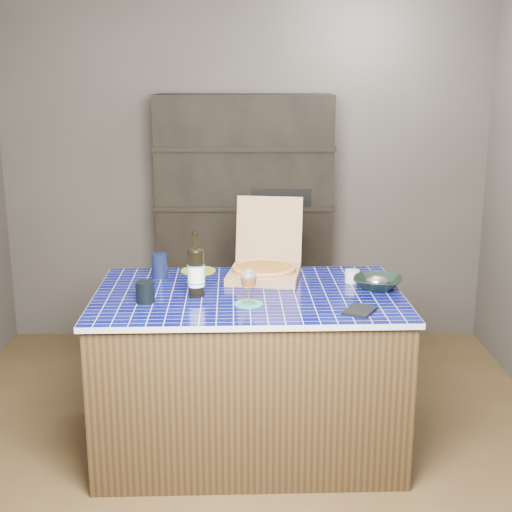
{
  "coord_description": "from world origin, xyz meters",
  "views": [
    {
      "loc": [
        0.07,
        -3.39,
        1.93
      ],
      "look_at": [
        0.08,
        0.0,
        1.06
      ],
      "focal_mm": 50.0,
      "sensor_mm": 36.0,
      "label": 1
    }
  ],
  "objects_px": {
    "pizza_box": "(265,267)",
    "wine_glass": "(249,280)",
    "bowl": "(377,283)",
    "dvd_case": "(360,311)",
    "kitchen_island": "(249,370)",
    "mead_bottle": "(196,271)"
  },
  "relations": [
    {
      "from": "pizza_box",
      "to": "wine_glass",
      "type": "distance_m",
      "value": 0.49
    },
    {
      "from": "bowl",
      "to": "dvd_case",
      "type": "bearing_deg",
      "value": -111.05
    },
    {
      "from": "kitchen_island",
      "to": "bowl",
      "type": "height_order",
      "value": "bowl"
    },
    {
      "from": "kitchen_island",
      "to": "pizza_box",
      "type": "bearing_deg",
      "value": 71.59
    },
    {
      "from": "kitchen_island",
      "to": "bowl",
      "type": "bearing_deg",
      "value": 4.48
    },
    {
      "from": "kitchen_island",
      "to": "bowl",
      "type": "distance_m",
      "value": 0.81
    },
    {
      "from": "pizza_box",
      "to": "mead_bottle",
      "type": "height_order",
      "value": "pizza_box"
    },
    {
      "from": "mead_bottle",
      "to": "bowl",
      "type": "distance_m",
      "value": 0.94
    },
    {
      "from": "kitchen_island",
      "to": "bowl",
      "type": "xyz_separation_m",
      "value": [
        0.67,
        0.07,
        0.46
      ]
    },
    {
      "from": "pizza_box",
      "to": "dvd_case",
      "type": "xyz_separation_m",
      "value": [
        0.44,
        -0.59,
        -0.05
      ]
    },
    {
      "from": "pizza_box",
      "to": "bowl",
      "type": "bearing_deg",
      "value": -12.02
    },
    {
      "from": "wine_glass",
      "to": "mead_bottle",
      "type": "bearing_deg",
      "value": 151.75
    },
    {
      "from": "dvd_case",
      "to": "pizza_box",
      "type": "bearing_deg",
      "value": 154.66
    },
    {
      "from": "pizza_box",
      "to": "mead_bottle",
      "type": "xyz_separation_m",
      "value": [
        -0.35,
        -0.34,
        0.07
      ]
    },
    {
      "from": "kitchen_island",
      "to": "dvd_case",
      "type": "relative_size",
      "value": 9.29
    },
    {
      "from": "kitchen_island",
      "to": "dvd_case",
      "type": "xyz_separation_m",
      "value": [
        0.52,
        -0.3,
        0.43
      ]
    },
    {
      "from": "dvd_case",
      "to": "bowl",
      "type": "height_order",
      "value": "bowl"
    },
    {
      "from": "kitchen_island",
      "to": "mead_bottle",
      "type": "relative_size",
      "value": 4.8
    },
    {
      "from": "mead_bottle",
      "to": "pizza_box",
      "type": "bearing_deg",
      "value": 44.5
    },
    {
      "from": "wine_glass",
      "to": "bowl",
      "type": "height_order",
      "value": "wine_glass"
    },
    {
      "from": "pizza_box",
      "to": "dvd_case",
      "type": "distance_m",
      "value": 0.74
    },
    {
      "from": "dvd_case",
      "to": "bowl",
      "type": "xyz_separation_m",
      "value": [
        0.15,
        0.38,
        0.02
      ]
    }
  ]
}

